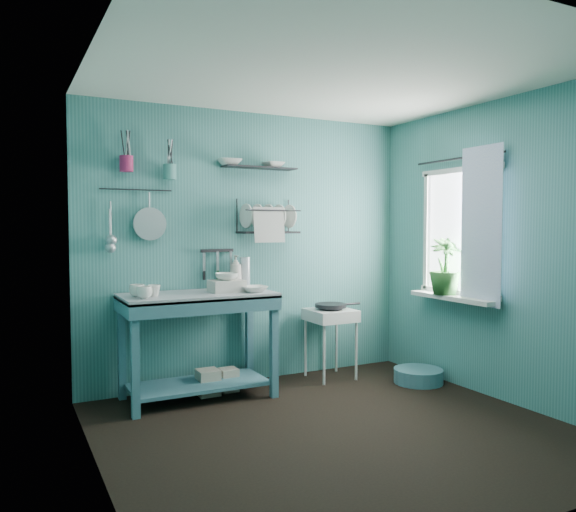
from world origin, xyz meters
name	(u,v)px	position (x,y,z in m)	size (l,w,h in m)	color
floor	(336,430)	(0.00, 0.00, 0.00)	(3.20, 3.20, 0.00)	black
ceiling	(338,73)	(0.00, 0.00, 2.50)	(3.20, 3.20, 0.00)	silver
wall_back	(252,248)	(0.00, 1.50, 1.25)	(3.20, 3.20, 0.00)	#387270
wall_front	(511,269)	(0.00, -1.50, 1.25)	(3.20, 3.20, 0.00)	#387270
wall_left	(98,261)	(-1.60, 0.00, 1.25)	(3.00, 3.00, 0.00)	#387270
wall_right	(501,250)	(1.60, 0.00, 1.25)	(3.00, 3.00, 0.00)	#387270
work_counter	(198,346)	(-0.63, 1.17, 0.45)	(1.26, 0.63, 0.89)	#376875
mug_left	(144,292)	(-1.11, 1.01, 0.94)	(0.12, 0.12, 0.10)	silver
mug_mid	(154,291)	(-1.01, 1.11, 0.94)	(0.10, 0.10, 0.09)	silver
mug_right	(137,290)	(-1.13, 1.17, 0.94)	(0.12, 0.12, 0.10)	silver
wash_tub	(227,286)	(-0.38, 1.15, 0.94)	(0.28, 0.22, 0.10)	beige
tub_bowl	(227,277)	(-0.38, 1.15, 1.02)	(0.20, 0.20, 0.06)	silver
soap_bottle	(236,272)	(-0.21, 1.37, 1.04)	(0.12, 0.12, 0.30)	beige
water_bottle	(245,272)	(-0.11, 1.39, 1.03)	(0.09, 0.09, 0.28)	#9FA8B1
counter_bowl	(254,289)	(-0.18, 1.02, 0.92)	(0.22, 0.22, 0.05)	silver
hotplate_stand	(330,344)	(0.69, 1.21, 0.33)	(0.41, 0.41, 0.66)	silver
frying_pan	(331,305)	(0.69, 1.21, 0.70)	(0.30, 0.30, 0.04)	black
knife_strip	(217,251)	(-0.35, 1.47, 1.23)	(0.32, 0.02, 0.03)	black
dish_rack	(268,216)	(0.11, 1.37, 1.54)	(0.55, 0.24, 0.32)	black
upper_shelf	(260,168)	(0.04, 1.40, 1.99)	(0.70, 0.18, 0.01)	black
shelf_bowl_left	(230,163)	(-0.25, 1.40, 2.01)	(0.22, 0.22, 0.05)	silver
shelf_bowl_right	(273,165)	(0.18, 1.40, 2.01)	(0.20, 0.20, 0.05)	silver
utensil_cup_magenta	(126,164)	(-1.15, 1.42, 1.96)	(0.11, 0.11, 0.13)	#A71E51
utensil_cup_teal	(170,172)	(-0.79, 1.42, 1.91)	(0.11, 0.11, 0.13)	teal
colander	(150,224)	(-0.96, 1.45, 1.47)	(0.28, 0.28, 0.03)	#A6A9AE
ladle_outer	(111,219)	(-1.28, 1.46, 1.50)	(0.01, 0.01, 0.30)	#A6A9AE
ladle_inner	(110,227)	(-1.29, 1.46, 1.44)	(0.01, 0.01, 0.30)	#A6A9AE
hook_rail	(136,190)	(-1.07, 1.47, 1.76)	(0.01, 0.01, 0.60)	black
window_glass	(461,232)	(1.59, 0.45, 1.40)	(1.10, 1.10, 0.00)	white
windowsill	(452,298)	(1.50, 0.45, 0.81)	(0.16, 0.95, 0.04)	silver
curtain	(481,226)	(1.52, 0.15, 1.45)	(1.35, 1.35, 0.00)	white
curtain_rod	(458,158)	(1.54, 0.45, 2.05)	(0.02, 0.02, 1.05)	black
potted_plant	(445,266)	(1.49, 0.54, 1.09)	(0.29, 0.29, 0.52)	#255A24
storage_tin_large	(208,382)	(-0.53, 1.22, 0.11)	(0.18, 0.18, 0.22)	tan
storage_tin_small	(229,380)	(-0.33, 1.25, 0.10)	(0.15, 0.15, 0.20)	tan
floor_basin	(418,376)	(1.33, 0.69, 0.07)	(0.45, 0.45, 0.13)	teal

